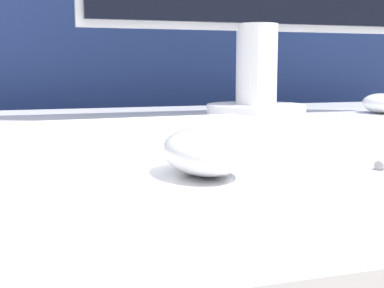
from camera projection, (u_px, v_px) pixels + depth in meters
The scene contains 4 objects.
partition_panel at pixel (115, 155), 1.28m from camera, with size 5.00×0.03×1.21m.
computer_mouse_near at pixel (204, 151), 0.43m from camera, with size 0.07×0.10×0.04m.
keyboard at pixel (85, 137), 0.58m from camera, with size 0.46×0.18×0.02m.
computer_mouse_far at pixel (382, 103), 0.99m from camera, with size 0.07×0.10×0.04m.
Camera 1 is at (-0.22, -0.65, 0.82)m, focal length 50.00 mm.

